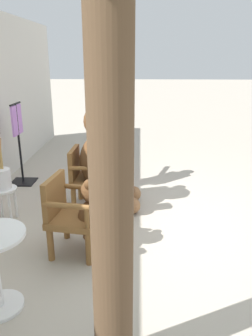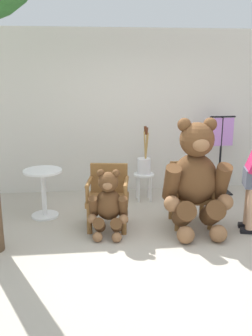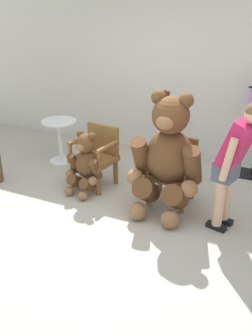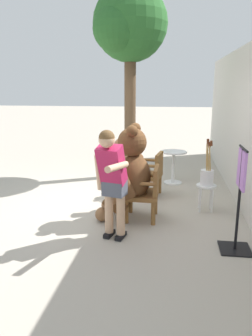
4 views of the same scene
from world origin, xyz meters
TOP-DOWN VIEW (x-y plane):
  - ground_plane at (0.00, 0.00)m, footprint 60.00×60.00m
  - back_wall at (0.00, 2.40)m, footprint 10.00×0.16m
  - wooden_chair_left at (-0.57, 0.72)m, footprint 0.63×0.60m
  - wooden_chair_right at (0.58, 0.72)m, footprint 0.57×0.53m
  - teddy_bear_large at (0.58, 0.45)m, footprint 0.92×0.87m
  - teddy_bear_small at (-0.59, 0.43)m, footprint 0.54×0.54m
  - white_stool at (0.08, 1.72)m, footprint 0.34×0.34m
  - brush_bucket at (0.08, 1.72)m, footprint 0.22×0.22m
  - round_side_table at (-1.50, 1.16)m, footprint 0.56×0.56m
  - clothing_display_stand at (1.47, 1.97)m, footprint 0.44×0.40m

SIDE VIEW (x-z plane):
  - ground_plane at x=0.00m, z-range 0.00..0.00m
  - white_stool at x=0.08m, z-range 0.13..0.59m
  - teddy_bear_small at x=-0.59m, z-range -0.01..0.88m
  - round_side_table at x=-1.50m, z-range 0.09..0.81m
  - wooden_chair_left at x=-0.57m, z-range 0.03..0.89m
  - wooden_chair_right at x=0.58m, z-range 0.03..0.89m
  - brush_bucket at x=0.08m, z-range 0.23..1.02m
  - clothing_display_stand at x=1.47m, z-range 0.04..1.40m
  - teddy_bear_large at x=0.58m, z-range -0.02..1.51m
  - back_wall at x=0.00m, z-range 0.00..2.80m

